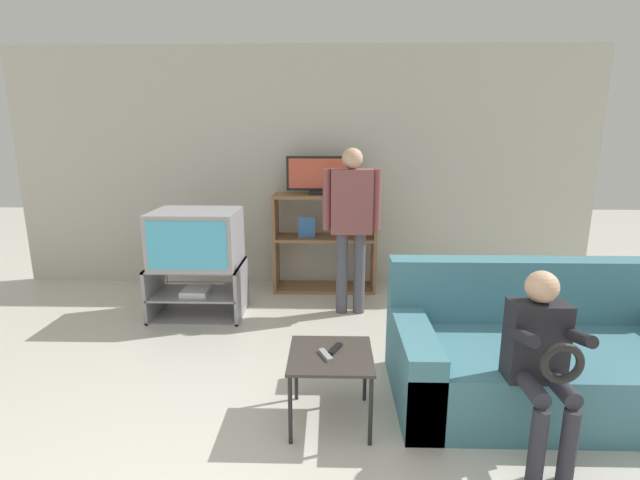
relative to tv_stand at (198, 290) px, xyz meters
The scene contains 11 objects.
wall_back 1.75m from the tv_stand, 47.23° to the left, with size 6.40×0.06×2.60m.
tv_stand is the anchor object (origin of this frame).
television_main 0.51m from the tv_stand, 18.55° to the right, with size 0.77×0.61×0.51m.
media_shelf 1.44m from the tv_stand, 32.77° to the left, with size 1.10×0.38×1.06m.
television_flat 1.71m from the tv_stand, 33.89° to the left, with size 0.73×0.20×0.40m.
snack_table 2.08m from the tv_stand, 52.57° to the right, with size 0.49×0.49×0.44m.
remote_control_black 2.06m from the tv_stand, 51.18° to the right, with size 0.04×0.14×0.02m, color black.
remote_control_white 2.09m from the tv_stand, 53.76° to the right, with size 0.04×0.14×0.02m, color gray.
couch 2.96m from the tv_stand, 26.84° to the right, with size 1.94×0.98×0.85m.
person_standing_adult 1.61m from the tv_stand, ahead, with size 0.53×0.20×1.57m.
person_seated_child 3.04m from the tv_stand, 38.96° to the right, with size 0.33×0.43×1.01m.
Camera 1 is at (0.31, -1.39, 1.71)m, focal length 26.00 mm.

